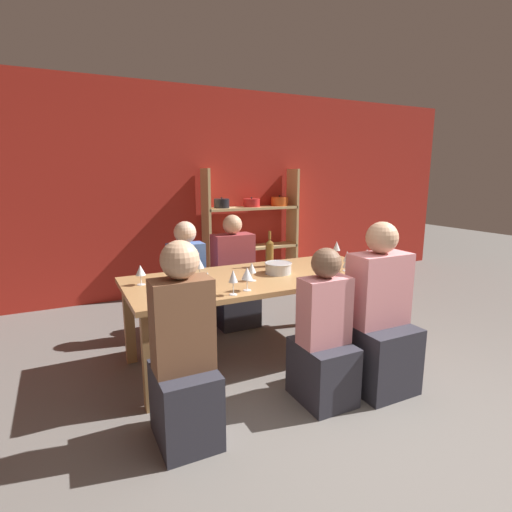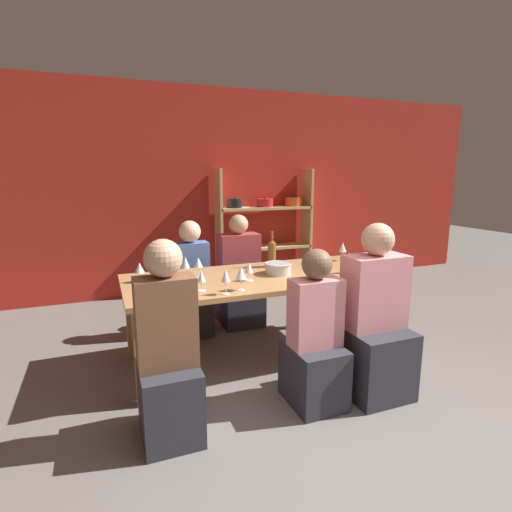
% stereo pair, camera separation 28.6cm
% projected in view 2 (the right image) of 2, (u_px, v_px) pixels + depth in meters
% --- Properties ---
extents(ground_plane, '(18.00, 18.00, 0.00)m').
position_uv_depth(ground_plane, '(392.00, 472.00, 2.16)').
color(ground_plane, '#66605B').
extents(wall_back_red, '(8.80, 0.06, 2.70)m').
position_uv_depth(wall_back_red, '(207.00, 192.00, 5.38)').
color(wall_back_red, red).
rests_on(wall_back_red, ground_plane).
extents(shelf_unit, '(1.36, 0.30, 1.66)m').
position_uv_depth(shelf_unit, '(264.00, 238.00, 5.60)').
color(shelf_unit, tan).
rests_on(shelf_unit, ground_plane).
extents(dining_table, '(2.26, 0.96, 0.74)m').
position_uv_depth(dining_table, '(260.00, 285.00, 3.41)').
color(dining_table, '#AD7F4C').
rests_on(dining_table, ground_plane).
extents(mixing_bowl, '(0.24, 0.24, 0.10)m').
position_uv_depth(mixing_bowl, '(278.00, 268.00, 3.44)').
color(mixing_bowl, '#B7BABC').
rests_on(mixing_bowl, dining_table).
extents(wine_bottle_green, '(0.07, 0.07, 0.33)m').
position_uv_depth(wine_bottle_green, '(272.00, 253.00, 3.69)').
color(wine_bottle_green, brown).
rests_on(wine_bottle_green, dining_table).
extents(wine_glass_white_a, '(0.06, 0.06, 0.15)m').
position_uv_depth(wine_glass_white_a, '(201.00, 277.00, 2.93)').
color(wine_glass_white_a, white).
rests_on(wine_glass_white_a, dining_table).
extents(wine_glass_empty_a, '(0.07, 0.07, 0.18)m').
position_uv_depth(wine_glass_empty_a, '(198.00, 263.00, 3.29)').
color(wine_glass_empty_a, white).
rests_on(wine_glass_empty_a, dining_table).
extents(wine_glass_white_b, '(0.08, 0.08, 0.18)m').
position_uv_depth(wine_glass_white_b, '(343.00, 248.00, 3.96)').
color(wine_glass_white_b, white).
rests_on(wine_glass_white_b, dining_table).
extents(wine_glass_white_c, '(0.07, 0.07, 0.18)m').
position_uv_depth(wine_glass_white_c, '(226.00, 276.00, 2.84)').
color(wine_glass_white_c, white).
rests_on(wine_glass_white_c, dining_table).
extents(wine_glass_empty_b, '(0.07, 0.07, 0.17)m').
position_uv_depth(wine_glass_empty_b, '(347.00, 265.00, 3.26)').
color(wine_glass_empty_b, white).
rests_on(wine_glass_empty_b, dining_table).
extents(wine_glass_white_d, '(0.08, 0.08, 0.16)m').
position_uv_depth(wine_glass_white_d, '(140.00, 269.00, 3.16)').
color(wine_glass_white_d, white).
rests_on(wine_glass_white_d, dining_table).
extents(wine_glass_empty_c, '(0.07, 0.07, 0.17)m').
position_uv_depth(wine_glass_empty_c, '(371.00, 256.00, 3.60)').
color(wine_glass_empty_c, white).
rests_on(wine_glass_empty_c, dining_table).
extents(wine_glass_white_e, '(0.07, 0.07, 0.15)m').
position_uv_depth(wine_glass_white_e, '(249.00, 268.00, 3.21)').
color(wine_glass_white_e, white).
rests_on(wine_glass_white_e, dining_table).
extents(wine_glass_red_a, '(0.07, 0.07, 0.18)m').
position_uv_depth(wine_glass_red_a, '(349.00, 259.00, 3.46)').
color(wine_glass_red_a, white).
rests_on(wine_glass_red_a, dining_table).
extents(wine_glass_white_f, '(0.08, 0.08, 0.18)m').
position_uv_depth(wine_glass_white_f, '(241.00, 274.00, 2.94)').
color(wine_glass_white_f, white).
rests_on(wine_glass_white_f, dining_table).
extents(wine_glass_empty_d, '(0.07, 0.07, 0.18)m').
position_uv_depth(wine_glass_empty_d, '(185.00, 263.00, 3.33)').
color(wine_glass_empty_d, white).
rests_on(wine_glass_empty_d, dining_table).
extents(cell_phone, '(0.16, 0.14, 0.01)m').
position_uv_depth(cell_phone, '(183.00, 287.00, 3.04)').
color(cell_phone, silver).
rests_on(cell_phone, dining_table).
extents(person_near_a, '(0.44, 0.55, 1.26)m').
position_uv_depth(person_near_a, '(372.00, 332.00, 2.90)').
color(person_near_a, '#2D2D38').
rests_on(person_near_a, ground_plane).
extents(person_far_a, '(0.35, 0.43, 1.15)m').
position_uv_depth(person_far_a, '(192.00, 291.00, 3.99)').
color(person_far_a, '#2D2D38').
rests_on(person_far_a, ground_plane).
extents(person_near_b, '(0.35, 0.43, 1.23)m').
position_uv_depth(person_near_b, '(168.00, 365.00, 2.38)').
color(person_near_b, '#2D2D38').
rests_on(person_near_b, ground_plane).
extents(person_far_b, '(0.42, 0.53, 1.17)m').
position_uv_depth(person_far_b, '(239.00, 284.00, 4.28)').
color(person_far_b, '#2D2D38').
rests_on(person_far_b, ground_plane).
extents(person_near_c, '(0.35, 0.43, 1.11)m').
position_uv_depth(person_near_c, '(314.00, 347.00, 2.75)').
color(person_near_c, '#2D2D38').
rests_on(person_near_c, ground_plane).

